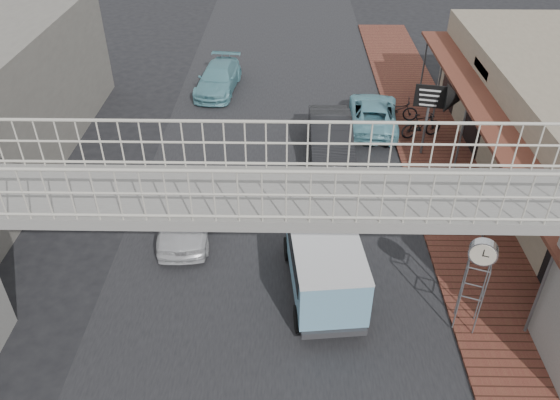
{
  "coord_description": "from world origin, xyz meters",
  "views": [
    {
      "loc": [
        0.47,
        -13.05,
        11.49
      ],
      "look_at": [
        0.23,
        0.57,
        1.8
      ],
      "focal_mm": 35.0,
      "sensor_mm": 36.0,
      "label": 1
    }
  ],
  "objects_px": {
    "arrow_sign": "(451,99)",
    "motorcycle_far": "(422,125)",
    "street_clock": "(482,256)",
    "dark_sedan": "(331,138)",
    "angkot_curb": "(373,114)",
    "angkot_van": "(324,258)",
    "white_hatchback": "(185,213)",
    "angkot_far": "(218,78)",
    "motorcycle_near": "(396,109)"
  },
  "relations": [
    {
      "from": "street_clock",
      "to": "arrow_sign",
      "type": "relative_size",
      "value": 0.95
    },
    {
      "from": "dark_sedan",
      "to": "arrow_sign",
      "type": "xyz_separation_m",
      "value": [
        4.47,
        -0.12,
        1.79
      ]
    },
    {
      "from": "motorcycle_near",
      "to": "arrow_sign",
      "type": "height_order",
      "value": "arrow_sign"
    },
    {
      "from": "angkot_curb",
      "to": "angkot_far",
      "type": "relative_size",
      "value": 1.03
    },
    {
      "from": "arrow_sign",
      "to": "motorcycle_far",
      "type": "bearing_deg",
      "value": 120.52
    },
    {
      "from": "motorcycle_far",
      "to": "arrow_sign",
      "type": "xyz_separation_m",
      "value": [
        0.52,
        -1.54,
        1.93
      ]
    },
    {
      "from": "angkot_van",
      "to": "angkot_far",
      "type": "bearing_deg",
      "value": 102.06
    },
    {
      "from": "angkot_curb",
      "to": "arrow_sign",
      "type": "bearing_deg",
      "value": 138.48
    },
    {
      "from": "motorcycle_near",
      "to": "angkot_curb",
      "type": "bearing_deg",
      "value": 122.46
    },
    {
      "from": "motorcycle_far",
      "to": "motorcycle_near",
      "type": "bearing_deg",
      "value": 10.61
    },
    {
      "from": "angkot_curb",
      "to": "arrow_sign",
      "type": "distance_m",
      "value": 4.11
    },
    {
      "from": "angkot_curb",
      "to": "arrow_sign",
      "type": "relative_size",
      "value": 1.48
    },
    {
      "from": "angkot_far",
      "to": "arrow_sign",
      "type": "distance_m",
      "value": 11.81
    },
    {
      "from": "angkot_van",
      "to": "street_clock",
      "type": "height_order",
      "value": "street_clock"
    },
    {
      "from": "angkot_curb",
      "to": "street_clock",
      "type": "xyz_separation_m",
      "value": [
        1.1,
        -11.66,
        1.89
      ]
    },
    {
      "from": "street_clock",
      "to": "motorcycle_near",
      "type": "bearing_deg",
      "value": 109.65
    },
    {
      "from": "dark_sedan",
      "to": "angkot_far",
      "type": "xyz_separation_m",
      "value": [
        -5.25,
        6.3,
        -0.15
      ]
    },
    {
      "from": "dark_sedan",
      "to": "motorcycle_far",
      "type": "height_order",
      "value": "dark_sedan"
    },
    {
      "from": "street_clock",
      "to": "arrow_sign",
      "type": "bearing_deg",
      "value": 101.16
    },
    {
      "from": "dark_sedan",
      "to": "motorcycle_far",
      "type": "distance_m",
      "value": 4.2
    },
    {
      "from": "motorcycle_far",
      "to": "arrow_sign",
      "type": "height_order",
      "value": "arrow_sign"
    },
    {
      "from": "dark_sedan",
      "to": "arrow_sign",
      "type": "bearing_deg",
      "value": -1.94
    },
    {
      "from": "angkot_curb",
      "to": "motorcycle_near",
      "type": "height_order",
      "value": "angkot_curb"
    },
    {
      "from": "angkot_van",
      "to": "motorcycle_near",
      "type": "xyz_separation_m",
      "value": [
        3.79,
        10.89,
        -0.7
      ]
    },
    {
      "from": "angkot_van",
      "to": "angkot_curb",
      "type": "bearing_deg",
      "value": 69.6
    },
    {
      "from": "white_hatchback",
      "to": "motorcycle_far",
      "type": "bearing_deg",
      "value": 31.47
    },
    {
      "from": "dark_sedan",
      "to": "angkot_far",
      "type": "distance_m",
      "value": 8.21
    },
    {
      "from": "angkot_van",
      "to": "motorcycle_far",
      "type": "relative_size",
      "value": 2.38
    },
    {
      "from": "white_hatchback",
      "to": "arrow_sign",
      "type": "height_order",
      "value": "arrow_sign"
    },
    {
      "from": "angkot_curb",
      "to": "angkot_far",
      "type": "xyz_separation_m",
      "value": [
        -7.28,
        3.76,
        0.01
      ]
    },
    {
      "from": "dark_sedan",
      "to": "motorcycle_far",
      "type": "xyz_separation_m",
      "value": [
        3.96,
        1.42,
        -0.14
      ]
    },
    {
      "from": "white_hatchback",
      "to": "angkot_far",
      "type": "relative_size",
      "value": 0.92
    },
    {
      "from": "white_hatchback",
      "to": "dark_sedan",
      "type": "bearing_deg",
      "value": 40.63
    },
    {
      "from": "white_hatchback",
      "to": "street_clock",
      "type": "relative_size",
      "value": 1.39
    },
    {
      "from": "white_hatchback",
      "to": "dark_sedan",
      "type": "height_order",
      "value": "dark_sedan"
    },
    {
      "from": "motorcycle_far",
      "to": "white_hatchback",
      "type": "bearing_deg",
      "value": 108.92
    },
    {
      "from": "motorcycle_far",
      "to": "street_clock",
      "type": "distance_m",
      "value": 10.74
    },
    {
      "from": "white_hatchback",
      "to": "motorcycle_near",
      "type": "relative_size",
      "value": 2.1
    },
    {
      "from": "angkot_van",
      "to": "white_hatchback",
      "type": "bearing_deg",
      "value": 141.53
    },
    {
      "from": "motorcycle_near",
      "to": "arrow_sign",
      "type": "bearing_deg",
      "value": -148.48
    },
    {
      "from": "angkot_van",
      "to": "motorcycle_far",
      "type": "bearing_deg",
      "value": 57.64
    },
    {
      "from": "motorcycle_far",
      "to": "street_clock",
      "type": "relative_size",
      "value": 0.63
    },
    {
      "from": "dark_sedan",
      "to": "arrow_sign",
      "type": "relative_size",
      "value": 1.56
    },
    {
      "from": "motorcycle_far",
      "to": "angkot_van",
      "type": "bearing_deg",
      "value": 137.0
    },
    {
      "from": "dark_sedan",
      "to": "street_clock",
      "type": "bearing_deg",
      "value": -71.44
    },
    {
      "from": "white_hatchback",
      "to": "angkot_far",
      "type": "height_order",
      "value": "white_hatchback"
    },
    {
      "from": "angkot_curb",
      "to": "motorcycle_far",
      "type": "xyz_separation_m",
      "value": [
        1.93,
        -1.12,
        0.02
      ]
    },
    {
      "from": "angkot_van",
      "to": "street_clock",
      "type": "bearing_deg",
      "value": -24.34
    },
    {
      "from": "angkot_van",
      "to": "arrow_sign",
      "type": "xyz_separation_m",
      "value": [
        5.13,
        7.73,
        1.27
      ]
    },
    {
      "from": "motorcycle_near",
      "to": "arrow_sign",
      "type": "relative_size",
      "value": 0.63
    }
  ]
}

